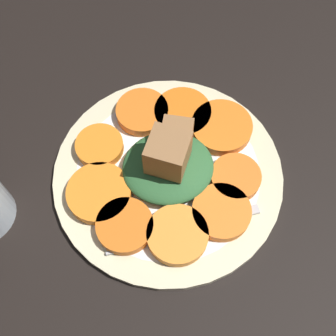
% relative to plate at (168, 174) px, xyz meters
% --- Properties ---
extents(table_slab, '(1.20, 1.20, 0.02)m').
position_rel_plate_xyz_m(table_slab, '(0.00, 0.00, -0.02)').
color(table_slab, black).
rests_on(table_slab, ground).
extents(plate, '(0.28, 0.28, 0.01)m').
position_rel_plate_xyz_m(plate, '(0.00, 0.00, 0.00)').
color(plate, beige).
rests_on(plate, table_slab).
extents(carrot_slice_0, '(0.08, 0.08, 0.01)m').
position_rel_plate_xyz_m(carrot_slice_0, '(0.08, 0.05, 0.01)').
color(carrot_slice_0, orange).
rests_on(carrot_slice_0, plate).
extents(carrot_slice_1, '(0.07, 0.07, 0.01)m').
position_rel_plate_xyz_m(carrot_slice_1, '(0.03, 0.08, 0.01)').
color(carrot_slice_1, orange).
rests_on(carrot_slice_1, plate).
extents(carrot_slice_2, '(0.07, 0.07, 0.01)m').
position_rel_plate_xyz_m(carrot_slice_2, '(-0.02, 0.09, 0.01)').
color(carrot_slice_2, orange).
rests_on(carrot_slice_2, plate).
extents(carrot_slice_3, '(0.06, 0.06, 0.01)m').
position_rel_plate_xyz_m(carrot_slice_3, '(-0.08, 0.04, 0.01)').
color(carrot_slice_3, orange).
rests_on(carrot_slice_3, plate).
extents(carrot_slice_4, '(0.08, 0.08, 0.01)m').
position_rel_plate_xyz_m(carrot_slice_4, '(-0.08, -0.02, 0.01)').
color(carrot_slice_4, orange).
rests_on(carrot_slice_4, plate).
extents(carrot_slice_5, '(0.07, 0.07, 0.01)m').
position_rel_plate_xyz_m(carrot_slice_5, '(-0.06, -0.07, 0.01)').
color(carrot_slice_5, orange).
rests_on(carrot_slice_5, plate).
extents(carrot_slice_6, '(0.07, 0.07, 0.01)m').
position_rel_plate_xyz_m(carrot_slice_6, '(0.00, -0.08, 0.01)').
color(carrot_slice_6, orange).
rests_on(carrot_slice_6, plate).
extents(carrot_slice_7, '(0.07, 0.07, 0.01)m').
position_rel_plate_xyz_m(carrot_slice_7, '(0.05, -0.06, 0.01)').
color(carrot_slice_7, orange).
rests_on(carrot_slice_7, plate).
extents(carrot_slice_8, '(0.06, 0.06, 0.01)m').
position_rel_plate_xyz_m(carrot_slice_8, '(0.08, -0.02, 0.01)').
color(carrot_slice_8, orange).
rests_on(carrot_slice_8, plate).
extents(center_pile, '(0.11, 0.10, 0.07)m').
position_rel_plate_xyz_m(center_pile, '(0.00, 0.00, 0.03)').
color(center_pile, '#2D6033').
rests_on(center_pile, plate).
extents(fork, '(0.18, 0.04, 0.00)m').
position_rel_plate_xyz_m(fork, '(0.00, -0.07, 0.01)').
color(fork, '#B2B2B7').
rests_on(fork, plate).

